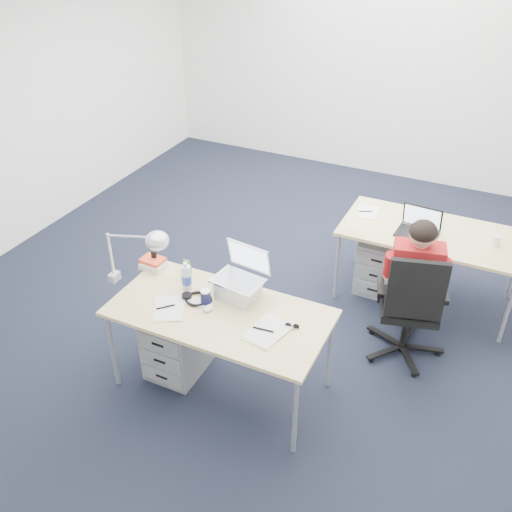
{
  "coord_description": "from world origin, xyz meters",
  "views": [
    {
      "loc": [
        1.68,
        -3.79,
        3.3
      ],
      "look_at": [
        0.04,
        -0.36,
        0.85
      ],
      "focal_mm": 40.0,
      "sensor_mm": 36.0,
      "label": 1
    }
  ],
  "objects_px": {
    "can_koozie": "(206,297)",
    "desk_far": "(432,236)",
    "drawer_pedestal_near": "(178,341)",
    "drawer_pedestal_far": "(382,262)",
    "computer_mouse": "(209,308)",
    "wireless_keyboard": "(198,303)",
    "cordless_phone": "(154,259)",
    "book_stack": "(153,263)",
    "headphones": "(197,298)",
    "dark_laptop": "(418,222)",
    "seated_person": "(412,281)",
    "desk_lamp": "(129,255)",
    "water_bottle": "(186,276)",
    "sunglasses": "(292,326)",
    "far_cup": "(496,241)",
    "desk_near": "(220,316)",
    "silver_laptop": "(238,275)",
    "office_chair": "(406,325)",
    "bear_figurine": "(187,268)"
  },
  "relations": [
    {
      "from": "office_chair",
      "to": "desk_near",
      "type": "bearing_deg",
      "value": -155.99
    },
    {
      "from": "headphones",
      "to": "sunglasses",
      "type": "bearing_deg",
      "value": -8.07
    },
    {
      "from": "headphones",
      "to": "drawer_pedestal_near",
      "type": "bearing_deg",
      "value": 178.92
    },
    {
      "from": "water_bottle",
      "to": "sunglasses",
      "type": "relative_size",
      "value": 2.35
    },
    {
      "from": "can_koozie",
      "to": "desk_lamp",
      "type": "bearing_deg",
      "value": -175.4
    },
    {
      "from": "wireless_keyboard",
      "to": "book_stack",
      "type": "bearing_deg",
      "value": 147.82
    },
    {
      "from": "cordless_phone",
      "to": "dark_laptop",
      "type": "relative_size",
      "value": 0.4
    },
    {
      "from": "drawer_pedestal_near",
      "to": "drawer_pedestal_far",
      "type": "xyz_separation_m",
      "value": [
        1.16,
        1.82,
        0.0
      ]
    },
    {
      "from": "computer_mouse",
      "to": "desk_lamp",
      "type": "bearing_deg",
      "value": -176.08
    },
    {
      "from": "wireless_keyboard",
      "to": "book_stack",
      "type": "relative_size",
      "value": 1.22
    },
    {
      "from": "drawer_pedestal_near",
      "to": "far_cup",
      "type": "bearing_deg",
      "value": 40.66
    },
    {
      "from": "cordless_phone",
      "to": "wireless_keyboard",
      "type": "bearing_deg",
      "value": -27.67
    },
    {
      "from": "sunglasses",
      "to": "cordless_phone",
      "type": "bearing_deg",
      "value": 158.92
    },
    {
      "from": "book_stack",
      "to": "far_cup",
      "type": "height_order",
      "value": "far_cup"
    },
    {
      "from": "desk_near",
      "to": "dark_laptop",
      "type": "bearing_deg",
      "value": 58.32
    },
    {
      "from": "cordless_phone",
      "to": "office_chair",
      "type": "bearing_deg",
      "value": 17.3
    },
    {
      "from": "water_bottle",
      "to": "cordless_phone",
      "type": "relative_size",
      "value": 1.71
    },
    {
      "from": "drawer_pedestal_near",
      "to": "desk_lamp",
      "type": "distance_m",
      "value": 0.82
    },
    {
      "from": "can_koozie",
      "to": "desk_far",
      "type": "bearing_deg",
      "value": 53.93
    },
    {
      "from": "drawer_pedestal_near",
      "to": "drawer_pedestal_far",
      "type": "relative_size",
      "value": 1.0
    },
    {
      "from": "desk_near",
      "to": "dark_laptop",
      "type": "height_order",
      "value": "dark_laptop"
    },
    {
      "from": "drawer_pedestal_near",
      "to": "wireless_keyboard",
      "type": "xyz_separation_m",
      "value": [
        0.22,
        -0.0,
        0.46
      ]
    },
    {
      "from": "drawer_pedestal_far",
      "to": "headphones",
      "type": "height_order",
      "value": "headphones"
    },
    {
      "from": "seated_person",
      "to": "drawer_pedestal_near",
      "type": "height_order",
      "value": "seated_person"
    },
    {
      "from": "bear_figurine",
      "to": "cordless_phone",
      "type": "height_order",
      "value": "bear_figurine"
    },
    {
      "from": "office_chair",
      "to": "cordless_phone",
      "type": "distance_m",
      "value": 2.12
    },
    {
      "from": "far_cup",
      "to": "dark_laptop",
      "type": "bearing_deg",
      "value": -169.48
    },
    {
      "from": "headphones",
      "to": "can_koozie",
      "type": "relative_size",
      "value": 1.94
    },
    {
      "from": "office_chair",
      "to": "drawer_pedestal_far",
      "type": "relative_size",
      "value": 1.91
    },
    {
      "from": "drawer_pedestal_near",
      "to": "drawer_pedestal_far",
      "type": "bearing_deg",
      "value": 57.47
    },
    {
      "from": "desk_far",
      "to": "can_koozie",
      "type": "bearing_deg",
      "value": -126.07
    },
    {
      "from": "bear_figurine",
      "to": "silver_laptop",
      "type": "bearing_deg",
      "value": -17.32
    },
    {
      "from": "desk_near",
      "to": "desk_lamp",
      "type": "relative_size",
      "value": 2.79
    },
    {
      "from": "seated_person",
      "to": "computer_mouse",
      "type": "height_order",
      "value": "seated_person"
    },
    {
      "from": "desk_near",
      "to": "far_cup",
      "type": "xyz_separation_m",
      "value": [
        1.7,
        1.82,
        0.09
      ]
    },
    {
      "from": "far_cup",
      "to": "wireless_keyboard",
      "type": "bearing_deg",
      "value": -136.23
    },
    {
      "from": "desk_far",
      "to": "wireless_keyboard",
      "type": "distance_m",
      "value": 2.26
    },
    {
      "from": "silver_laptop",
      "to": "seated_person",
      "type": "bearing_deg",
      "value": 47.25
    },
    {
      "from": "drawer_pedestal_near",
      "to": "wireless_keyboard",
      "type": "bearing_deg",
      "value": -0.31
    },
    {
      "from": "drawer_pedestal_near",
      "to": "bear_figurine",
      "type": "relative_size",
      "value": 3.59
    },
    {
      "from": "seated_person",
      "to": "desk_lamp",
      "type": "relative_size",
      "value": 2.17
    },
    {
      "from": "computer_mouse",
      "to": "can_koozie",
      "type": "distance_m",
      "value": 0.09
    },
    {
      "from": "headphones",
      "to": "dark_laptop",
      "type": "bearing_deg",
      "value": 43.4
    },
    {
      "from": "drawer_pedestal_near",
      "to": "silver_laptop",
      "type": "bearing_deg",
      "value": 24.5
    },
    {
      "from": "book_stack",
      "to": "desk_lamp",
      "type": "relative_size",
      "value": 0.34
    },
    {
      "from": "water_bottle",
      "to": "desk_lamp",
      "type": "relative_size",
      "value": 0.42
    },
    {
      "from": "book_stack",
      "to": "computer_mouse",
      "type": "bearing_deg",
      "value": -22.75
    },
    {
      "from": "computer_mouse",
      "to": "wireless_keyboard",
      "type": "bearing_deg",
      "value": 166.1
    },
    {
      "from": "computer_mouse",
      "to": "can_koozie",
      "type": "relative_size",
      "value": 0.77
    },
    {
      "from": "can_koozie",
      "to": "book_stack",
      "type": "bearing_deg",
      "value": 159.83
    }
  ]
}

